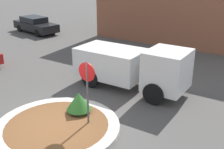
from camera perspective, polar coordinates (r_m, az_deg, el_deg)
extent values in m
plane|color=#514F4C|center=(10.63, -11.05, -10.73)|extent=(120.00, 120.00, 0.00)
cylinder|color=beige|center=(10.59, -11.08, -10.37)|extent=(4.58, 4.58, 0.16)
cylinder|color=brown|center=(10.59, -11.08, -10.36)|extent=(3.75, 3.75, 0.16)
cylinder|color=#4C4C51|center=(10.02, -4.99, -4.27)|extent=(0.07, 0.07, 2.51)
cylinder|color=#B71414|center=(9.68, -5.15, 0.52)|extent=(0.69, 0.03, 0.69)
cylinder|color=brown|center=(11.23, -6.69, -7.30)|extent=(0.08, 0.08, 0.13)
cone|color=#2D6B28|center=(11.03, -6.78, -5.38)|extent=(0.98, 0.98, 0.71)
cube|color=white|center=(12.50, 11.14, 0.90)|extent=(1.75, 1.94, 1.75)
cube|color=white|center=(13.82, -0.16, 2.51)|extent=(3.26, 2.05, 1.40)
cube|color=black|center=(12.20, 13.86, 1.70)|extent=(0.05, 1.72, 0.61)
cylinder|color=black|center=(13.66, 11.76, -1.10)|extent=(0.96, 0.23, 0.95)
cylinder|color=black|center=(12.07, 8.46, -3.92)|extent=(0.96, 0.23, 0.95)
cylinder|color=black|center=(15.08, -0.13, 1.51)|extent=(0.96, 0.23, 0.95)
cylinder|color=black|center=(13.65, -4.39, -0.70)|extent=(0.96, 0.23, 0.95)
cube|color=black|center=(26.09, -15.21, 9.47)|extent=(4.96, 2.54, 0.66)
cube|color=black|center=(26.18, -15.61, 10.74)|extent=(2.50, 1.90, 0.47)
cylinder|color=black|center=(25.36, -11.84, 8.78)|extent=(0.64, 0.30, 0.61)
cylinder|color=black|center=(24.51, -14.90, 8.10)|extent=(0.64, 0.30, 0.61)
cylinder|color=black|center=(27.77, -15.38, 9.53)|extent=(0.64, 0.30, 0.61)
cylinder|color=black|center=(27.00, -18.27, 8.91)|extent=(0.64, 0.30, 0.61)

